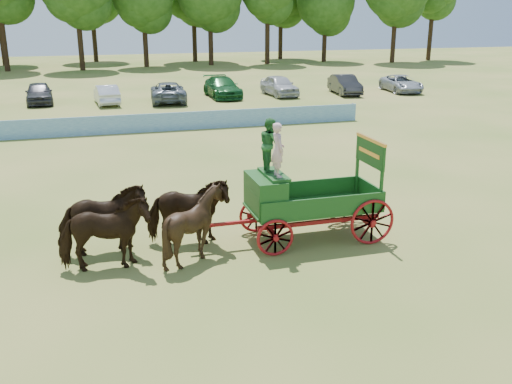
% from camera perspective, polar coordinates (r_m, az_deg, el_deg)
% --- Properties ---
extents(ground, '(160.00, 160.00, 0.00)m').
position_cam_1_polar(ground, '(16.46, -0.60, -6.04)').
color(ground, '#9D8646').
rests_on(ground, ground).
extents(horse_lead_left, '(2.45, 1.18, 2.04)m').
position_cam_1_polar(horse_lead_left, '(15.52, -14.93, -4.11)').
color(horse_lead_left, black).
rests_on(horse_lead_left, ground).
extents(horse_lead_right, '(2.46, 1.19, 2.04)m').
position_cam_1_polar(horse_lead_right, '(16.55, -15.07, -2.74)').
color(horse_lead_right, black).
rests_on(horse_lead_right, ground).
extents(horse_wheel_left, '(2.04, 1.86, 2.05)m').
position_cam_1_polar(horse_wheel_left, '(15.72, -6.16, -3.30)').
color(horse_wheel_left, black).
rests_on(horse_wheel_left, ground).
extents(horse_wheel_right, '(2.57, 1.48, 2.04)m').
position_cam_1_polar(horse_wheel_right, '(16.73, -6.85, -2.00)').
color(horse_wheel_right, black).
rests_on(horse_wheel_right, ground).
extents(farm_dray, '(6.00, 2.00, 3.69)m').
position_cam_1_polar(farm_dray, '(16.77, 3.40, 0.32)').
color(farm_dray, '#A51019').
rests_on(farm_dray, ground).
extents(sponsor_banner, '(26.00, 0.08, 1.05)m').
position_cam_1_polar(sponsor_banner, '(33.22, -10.84, 6.80)').
color(sponsor_banner, '#1B5D97').
rests_on(sponsor_banner, ground).
extents(parked_cars, '(50.01, 7.51, 1.64)m').
position_cam_1_polar(parked_cars, '(44.55, -13.26, 9.66)').
color(parked_cars, silver).
rests_on(parked_cars, ground).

